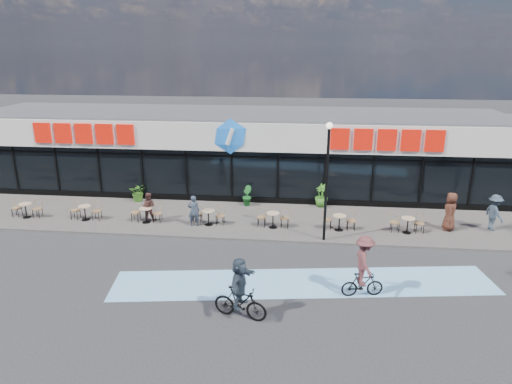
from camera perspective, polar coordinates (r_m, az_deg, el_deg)
ground at (r=18.96m, az=-6.30°, el=-8.39°), size 120.00×120.00×0.00m
sidewalk at (r=22.98m, az=-3.95°, el=-3.34°), size 44.00×5.00×0.10m
bike_lane at (r=17.24m, az=5.98°, el=-11.21°), size 14.17×4.13×0.01m
building at (r=27.45m, az=-2.11°, el=5.24°), size 30.60×6.57×4.75m
lamp_post at (r=19.59m, az=8.87°, el=2.44°), size 0.28×0.28×5.24m
bistro_set_1 at (r=25.59m, az=-26.74°, el=-1.84°), size 1.54×0.62×0.90m
bistro_set_2 at (r=24.07m, az=-20.51°, el=-2.19°), size 1.54×0.62×0.90m
bistro_set_3 at (r=22.88m, az=-13.54°, el=-2.56°), size 1.54×0.62×0.90m
bistro_set_4 at (r=22.05m, az=-5.92°, el=-2.92°), size 1.54×0.62×0.90m
bistro_set_5 at (r=21.65m, az=2.15°, el=-3.24°), size 1.54×0.62×0.90m
bistro_set_6 at (r=21.68m, az=10.36°, el=-3.51°), size 1.54×0.62×0.90m
bistro_set_7 at (r=22.15m, az=18.38°, el=-3.69°), size 1.54×0.62×0.90m
potted_plant_left at (r=25.99m, az=-14.49°, el=-0.01°), size 1.06×0.96×1.03m
potted_plant_mid at (r=24.52m, az=-1.17°, el=-0.45°), size 0.63×0.70×1.08m
potted_plant_right at (r=24.55m, az=8.18°, el=-0.42°), size 0.98×0.98×1.23m
patron_left at (r=21.83m, az=-7.79°, el=-2.35°), size 0.62×0.46×1.53m
patron_right at (r=22.97m, az=-13.30°, el=-1.77°), size 0.71×0.56×1.43m
pedestrian_a at (r=22.97m, az=23.11°, el=-2.25°), size 0.81×1.02×1.83m
pedestrian_b at (r=23.85m, az=27.64°, el=-2.30°), size 0.91×1.24×1.72m
cyclist_a at (r=16.25m, az=13.31°, el=-9.18°), size 1.53×1.27×2.26m
cyclist_c at (r=14.73m, az=-2.01°, el=-12.34°), size 1.87×1.61×2.11m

